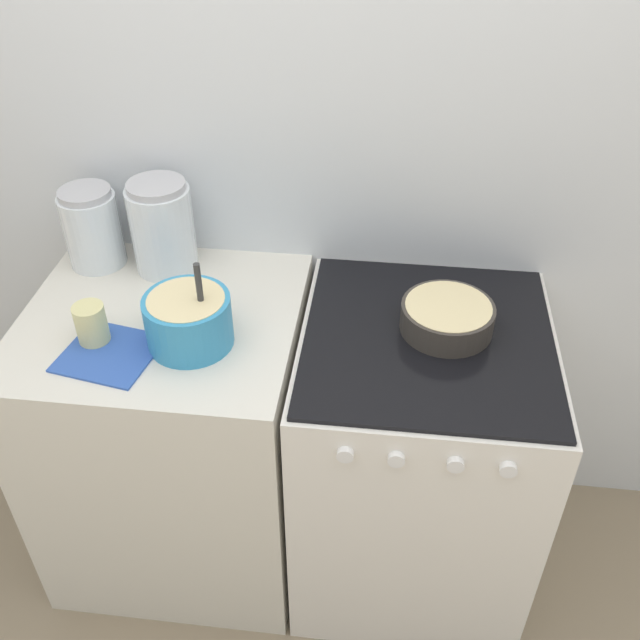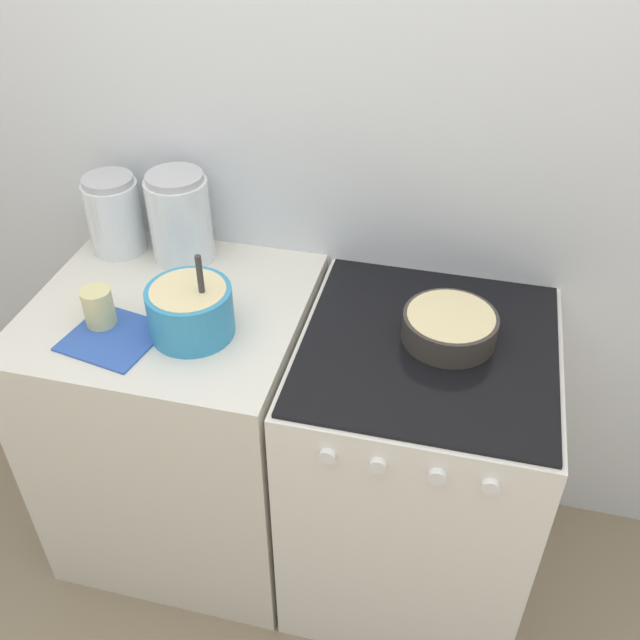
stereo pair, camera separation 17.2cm
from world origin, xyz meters
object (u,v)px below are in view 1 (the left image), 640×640
object	(u,v)px
tin_can	(91,324)
storage_jar_left	(93,232)
baking_pan	(447,317)
mixing_bowl	(188,318)
storage_jar_middle	(163,232)
stove	(414,457)

from	to	relation	value
tin_can	storage_jar_left	bearing A→B (deg)	108.94
baking_pan	storage_jar_left	distance (m)	1.04
mixing_bowl	storage_jar_left	bearing A→B (deg)	137.94
mixing_bowl	storage_jar_middle	size ratio (longest dim) A/B	0.89
mixing_bowl	storage_jar_left	world-z (taller)	mixing_bowl
mixing_bowl	tin_can	size ratio (longest dim) A/B	2.19
storage_jar_left	mixing_bowl	bearing A→B (deg)	-42.06
mixing_bowl	storage_jar_left	size ratio (longest dim) A/B	1.02
stove	mixing_bowl	bearing A→B (deg)	-171.06
baking_pan	storage_jar_middle	size ratio (longest dim) A/B	0.89
stove	tin_can	distance (m)	1.00
stove	mixing_bowl	world-z (taller)	mixing_bowl
stove	mixing_bowl	distance (m)	0.82
storage_jar_left	storage_jar_middle	distance (m)	0.21
mixing_bowl	baking_pan	bearing A→B (deg)	11.39
stove	storage_jar_middle	size ratio (longest dim) A/B	3.44
storage_jar_middle	mixing_bowl	bearing A→B (deg)	-64.46
stove	storage_jar_left	distance (m)	1.15
storage_jar_left	storage_jar_middle	bearing A→B (deg)	0.00
baking_pan	storage_jar_middle	distance (m)	0.83
stove	tin_can	xyz separation A→B (m)	(-0.85, -0.12, 0.52)
stove	storage_jar_middle	world-z (taller)	storage_jar_middle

